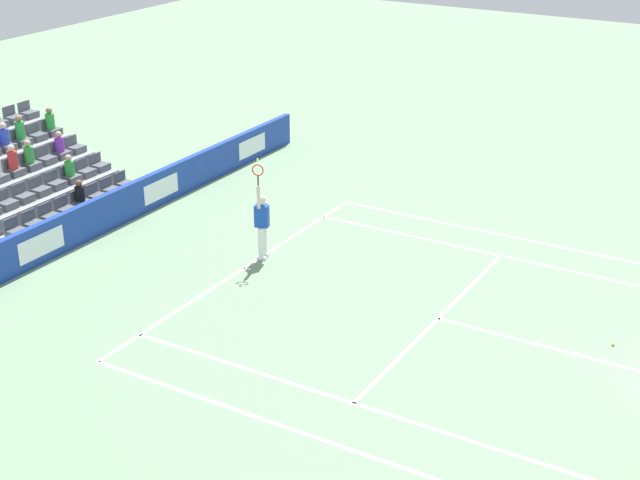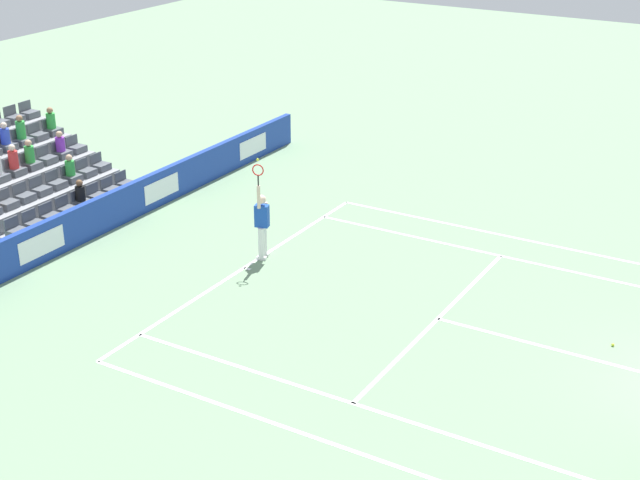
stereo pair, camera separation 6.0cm
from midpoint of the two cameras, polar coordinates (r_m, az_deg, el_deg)
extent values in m
cube|color=white|center=(24.49, -4.57, -1.69)|extent=(10.97, 0.10, 0.01)
cube|color=white|center=(22.09, 7.25, -4.76)|extent=(8.23, 0.10, 0.01)
cube|color=white|center=(21.23, 15.21, -6.71)|extent=(0.10, 6.40, 0.01)
cube|color=white|center=(18.71, 3.35, -10.27)|extent=(0.10, 11.89, 0.01)
cube|color=white|center=(25.44, 11.94, -1.16)|extent=(0.10, 11.89, 0.01)
cube|color=white|center=(17.71, 1.26, -12.40)|extent=(0.10, 11.89, 0.01)
cube|color=white|center=(26.64, 12.93, -0.10)|extent=(0.10, 11.89, 0.01)
cube|color=white|center=(24.44, -4.37, -1.74)|extent=(0.10, 0.20, 0.01)
cube|color=#193899|center=(27.13, -12.97, 1.56)|extent=(19.53, 0.20, 1.07)
cube|color=white|center=(32.41, -4.03, 5.71)|extent=(1.56, 0.01, 0.60)
cube|color=white|center=(28.75, -9.53, 3.09)|extent=(1.56, 0.01, 0.60)
cube|color=white|center=(25.50, -16.48, -0.27)|extent=(1.56, 0.01, 0.60)
cylinder|color=white|center=(24.97, -3.35, -0.02)|extent=(0.16, 0.16, 0.90)
cylinder|color=white|center=(24.76, -3.52, -0.24)|extent=(0.16, 0.16, 0.90)
cube|color=white|center=(25.13, -3.33, -0.88)|extent=(0.19, 0.28, 0.08)
cube|color=white|center=(24.93, -3.50, -1.10)|extent=(0.19, 0.28, 0.08)
cube|color=#1947B2|center=(24.57, -3.48, 1.47)|extent=(0.31, 0.41, 0.60)
sphere|color=beige|center=(24.41, -3.51, 2.47)|extent=(0.24, 0.24, 0.24)
cylinder|color=beige|center=(24.16, -3.68, 2.63)|extent=(0.09, 0.09, 0.62)
cylinder|color=beige|center=(24.75, -3.21, 1.69)|extent=(0.09, 0.09, 0.56)
cylinder|color=black|center=(24.00, -3.70, 3.63)|extent=(0.04, 0.04, 0.28)
torus|color=red|center=(23.91, -3.72, 4.26)|extent=(0.11, 0.31, 0.31)
sphere|color=#D1E533|center=(23.82, -3.74, 4.90)|extent=(0.07, 0.07, 0.07)
cube|color=gray|center=(27.97, -14.53, 1.34)|extent=(4.96, 0.95, 0.42)
cube|color=#545960|center=(29.31, -11.65, 3.29)|extent=(0.48, 0.44, 0.20)
cube|color=#545960|center=(29.35, -11.99, 3.81)|extent=(0.48, 0.04, 0.30)
cube|color=#545960|center=(28.88, -12.46, 2.92)|extent=(0.48, 0.44, 0.20)
cube|color=#545960|center=(28.93, -12.80, 3.45)|extent=(0.48, 0.04, 0.30)
cube|color=#545960|center=(28.47, -13.30, 2.53)|extent=(0.48, 0.44, 0.20)
cube|color=#545960|center=(28.51, -13.64, 3.07)|extent=(0.48, 0.04, 0.30)
cube|color=#545960|center=(28.06, -14.15, 2.14)|extent=(0.48, 0.44, 0.20)
cube|color=#545960|center=(28.10, -14.50, 2.68)|extent=(0.48, 0.04, 0.30)
cube|color=#545960|center=(27.66, -15.04, 1.73)|extent=(0.48, 0.44, 0.20)
cube|color=#545960|center=(27.70, -15.38, 2.28)|extent=(0.48, 0.04, 0.30)
cube|color=#545960|center=(27.26, -15.94, 1.31)|extent=(0.48, 0.44, 0.20)
cube|color=#545960|center=(27.31, -16.29, 1.87)|extent=(0.48, 0.04, 0.30)
cube|color=#545960|center=(26.88, -16.88, 0.87)|extent=(0.48, 0.44, 0.20)
cube|color=#545960|center=(26.93, -17.23, 1.44)|extent=(0.48, 0.04, 0.30)
cube|color=#545960|center=(26.50, -17.84, 0.42)|extent=(0.48, 0.44, 0.20)
cube|color=#545960|center=(26.55, -18.19, 1.01)|extent=(0.48, 0.04, 0.30)
cube|color=gray|center=(28.54, -15.94, 2.09)|extent=(4.96, 0.95, 0.84)
cube|color=#545960|center=(29.79, -13.09, 4.35)|extent=(0.48, 0.44, 0.20)
cube|color=#545960|center=(29.84, -13.42, 4.86)|extent=(0.48, 0.04, 0.30)
cube|color=#545960|center=(29.37, -13.91, 4.00)|extent=(0.48, 0.44, 0.20)
cube|color=#545960|center=(29.43, -14.24, 4.52)|extent=(0.48, 0.04, 0.30)
cube|color=#545960|center=(28.96, -14.75, 3.63)|extent=(0.48, 0.44, 0.20)
cube|color=#545960|center=(29.02, -15.08, 4.16)|extent=(0.48, 0.04, 0.30)
cube|color=#545960|center=(28.56, -15.61, 3.26)|extent=(0.48, 0.44, 0.20)
cube|color=#545960|center=(28.62, -15.95, 3.79)|extent=(0.48, 0.04, 0.30)
cube|color=#545960|center=(28.17, -16.50, 2.87)|extent=(0.48, 0.44, 0.20)
cube|color=#545960|center=(28.22, -16.84, 3.41)|extent=(0.48, 0.04, 0.30)
cube|color=#545960|center=(27.78, -17.41, 2.47)|extent=(0.48, 0.44, 0.20)
cube|color=#545960|center=(27.84, -17.75, 3.02)|extent=(0.48, 0.04, 0.30)
cube|color=#545960|center=(27.40, -18.35, 2.06)|extent=(0.48, 0.44, 0.20)
cube|color=#545960|center=(27.46, -18.69, 2.62)|extent=(0.48, 0.04, 0.30)
cube|color=gray|center=(29.13, -17.29, 2.80)|extent=(4.96, 0.95, 1.26)
cube|color=#545960|center=(30.30, -14.49, 5.37)|extent=(0.48, 0.44, 0.20)
cube|color=#545960|center=(30.36, -14.80, 5.87)|extent=(0.48, 0.04, 0.30)
cube|color=#545960|center=(29.89, -15.31, 5.04)|extent=(0.48, 0.44, 0.20)
cube|color=#545960|center=(29.95, -15.63, 5.55)|extent=(0.48, 0.04, 0.30)
cube|color=#545960|center=(29.49, -16.15, 4.69)|extent=(0.48, 0.44, 0.20)
cube|color=#545960|center=(29.55, -16.48, 5.21)|extent=(0.48, 0.04, 0.30)
cube|color=#545960|center=(29.09, -17.02, 4.34)|extent=(0.48, 0.44, 0.20)
cube|color=#545960|center=(29.16, -17.35, 4.86)|extent=(0.48, 0.04, 0.30)
cube|color=#545960|center=(28.71, -17.91, 3.97)|extent=(0.48, 0.44, 0.20)
cube|color=#545960|center=(28.77, -18.24, 4.50)|extent=(0.48, 0.04, 0.30)
cube|color=#545960|center=(28.33, -18.82, 3.60)|extent=(0.48, 0.44, 0.20)
cube|color=gray|center=(29.75, -18.59, 3.49)|extent=(4.96, 0.95, 1.68)
cube|color=#545960|center=(30.84, -15.84, 6.36)|extent=(0.48, 0.44, 0.20)
cube|color=#545960|center=(30.91, -16.15, 6.85)|extent=(0.48, 0.04, 0.30)
cube|color=#545960|center=(30.43, -16.66, 6.04)|extent=(0.48, 0.44, 0.20)
cube|color=#545960|center=(30.51, -16.98, 6.54)|extent=(0.48, 0.04, 0.30)
cube|color=#545960|center=(30.04, -17.51, 5.71)|extent=(0.48, 0.44, 0.20)
cube|color=#545960|center=(30.11, -17.83, 6.22)|extent=(0.48, 0.04, 0.30)
cube|color=#545960|center=(29.65, -18.38, 5.38)|extent=(0.48, 0.44, 0.20)
cube|color=#545960|center=(29.73, -18.70, 5.89)|extent=(0.48, 0.04, 0.30)
cube|color=#545960|center=(31.40, -17.15, 7.31)|extent=(0.48, 0.44, 0.20)
cube|color=#545960|center=(31.48, -17.45, 7.78)|extent=(0.48, 0.04, 0.30)
cube|color=#545960|center=(31.00, -17.98, 7.00)|extent=(0.48, 0.44, 0.20)
cube|color=#545960|center=(31.09, -18.28, 7.49)|extent=(0.48, 0.04, 0.30)
cube|color=#545960|center=(30.62, -18.83, 6.69)|extent=(0.48, 0.44, 0.20)
cylinder|color=green|center=(29.97, -17.66, 6.39)|extent=(0.28, 0.28, 0.53)
sphere|color=#9E7251|center=(29.87, -17.75, 7.06)|extent=(0.20, 0.20, 0.20)
cylinder|color=green|center=(28.89, -14.88, 4.25)|extent=(0.28, 0.28, 0.44)
sphere|color=#D3A884|center=(28.79, -14.95, 4.85)|extent=(0.20, 0.20, 0.20)
cylinder|color=green|center=(30.78, -15.97, 6.97)|extent=(0.28, 0.28, 0.48)
sphere|color=#9E7251|center=(30.69, -16.04, 7.58)|extent=(0.20, 0.20, 0.20)
cylinder|color=green|center=(29.02, -17.17, 5.00)|extent=(0.28, 0.28, 0.49)
sphere|color=#D3A884|center=(28.92, -17.25, 5.65)|extent=(0.20, 0.20, 0.20)
cylinder|color=blue|center=(29.59, -18.53, 6.00)|extent=(0.28, 0.28, 0.46)
sphere|color=beige|center=(29.50, -18.61, 6.61)|extent=(0.20, 0.20, 0.20)
cylinder|color=purple|center=(29.83, -15.44, 5.63)|extent=(0.28, 0.28, 0.43)
sphere|color=#D3A884|center=(29.74, -15.51, 6.21)|extent=(0.20, 0.20, 0.20)
cylinder|color=red|center=(28.63, -18.07, 4.66)|extent=(0.28, 0.28, 0.52)
sphere|color=beige|center=(28.52, -18.16, 5.35)|extent=(0.20, 0.20, 0.20)
cylinder|color=black|center=(27.98, -14.29, 2.76)|extent=(0.28, 0.28, 0.44)
sphere|color=brown|center=(27.87, -14.36, 3.37)|extent=(0.20, 0.20, 0.20)
sphere|color=#D1E533|center=(21.78, 17.44, -6.09)|extent=(0.07, 0.07, 0.07)
camera|label=1|loc=(0.03, -89.93, 0.03)|focal=52.69mm
camera|label=2|loc=(0.03, 90.07, -0.03)|focal=52.69mm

